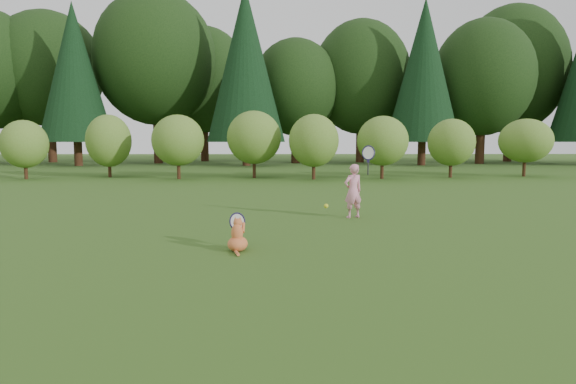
{
  "coord_description": "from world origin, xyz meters",
  "views": [
    {
      "loc": [
        0.13,
        -7.42,
        1.58
      ],
      "look_at": [
        0.2,
        0.8,
        0.7
      ],
      "focal_mm": 30.0,
      "sensor_mm": 36.0,
      "label": 1
    }
  ],
  "objects": [
    {
      "name": "child",
      "position": [
        1.56,
        2.36,
        0.58
      ],
      "size": [
        0.66,
        0.46,
        1.65
      ],
      "rotation": [
        0.0,
        0.0,
        3.56
      ],
      "color": "pink",
      "rests_on": "ground"
    },
    {
      "name": "tennis_ball",
      "position": [
        0.79,
        -0.02,
        0.57
      ],
      "size": [
        0.07,
        0.07,
        0.07
      ],
      "color": "yellow",
      "rests_on": "ground"
    },
    {
      "name": "woodland_backdrop",
      "position": [
        0.0,
        23.0,
        7.5
      ],
      "size": [
        48.0,
        10.0,
        15.0
      ],
      "primitive_type": null,
      "color": "black",
      "rests_on": "ground"
    },
    {
      "name": "ground",
      "position": [
        0.0,
        0.0,
        0.0
      ],
      "size": [
        100.0,
        100.0,
        0.0
      ],
      "primitive_type": "plane",
      "color": "#265116",
      "rests_on": "ground"
    },
    {
      "name": "shrub_row",
      "position": [
        0.0,
        13.0,
        1.4
      ],
      "size": [
        28.0,
        3.0,
        2.8
      ],
      "primitive_type": null,
      "color": "#556F22",
      "rests_on": "ground"
    },
    {
      "name": "cat",
      "position": [
        -0.54,
        -0.6,
        0.25
      ],
      "size": [
        0.41,
        0.71,
        0.66
      ],
      "rotation": [
        0.0,
        0.0,
        -0.19
      ],
      "color": "#B95223",
      "rests_on": "ground"
    }
  ]
}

